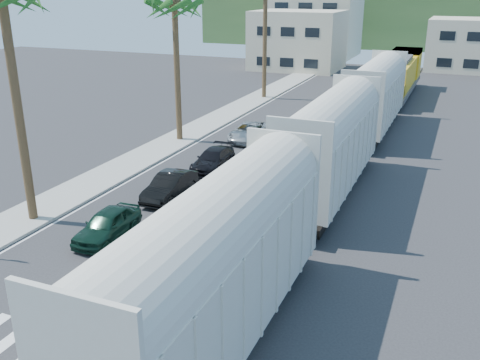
# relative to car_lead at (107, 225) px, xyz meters

# --- Properties ---
(ground) EXTENTS (140.00, 140.00, 0.00)m
(ground) POSITION_rel_car_lead_xyz_m (3.25, -5.74, -0.70)
(ground) COLOR #28282B
(ground) RESTS_ON ground
(sidewalk) EXTENTS (3.00, 90.00, 0.15)m
(sidewalk) POSITION_rel_car_lead_xyz_m (-5.25, 19.26, -0.63)
(sidewalk) COLOR gray
(sidewalk) RESTS_ON ground
(rails) EXTENTS (1.56, 100.00, 0.06)m
(rails) POSITION_rel_car_lead_xyz_m (8.25, 22.26, -0.67)
(rails) COLOR black
(rails) RESTS_ON ground
(median) EXTENTS (0.45, 60.00, 0.85)m
(median) POSITION_rel_car_lead_xyz_m (3.25, 14.22, -0.62)
(median) COLOR gray
(median) RESTS_ON ground
(crosswalk) EXTENTS (14.00, 2.20, 0.01)m
(crosswalk) POSITION_rel_car_lead_xyz_m (3.25, -7.74, -0.70)
(crosswalk) COLOR silver
(crosswalk) RESTS_ON ground
(lane_markings) EXTENTS (9.42, 90.00, 0.01)m
(lane_markings) POSITION_rel_car_lead_xyz_m (1.10, 19.26, -0.70)
(lane_markings) COLOR silver
(lane_markings) RESTS_ON ground
(freight_train) EXTENTS (3.00, 60.94, 5.85)m
(freight_train) POSITION_rel_car_lead_xyz_m (8.25, 15.18, 2.20)
(freight_train) COLOR beige
(freight_train) RESTS_ON ground
(buildings) EXTENTS (38.00, 27.00, 10.00)m
(buildings) POSITION_rel_car_lead_xyz_m (-3.16, 65.91, 3.66)
(buildings) COLOR #C2B89A
(buildings) RESTS_ON ground
(hillside) EXTENTS (80.00, 20.00, 12.00)m
(hillside) POSITION_rel_car_lead_xyz_m (3.25, 94.26, 5.30)
(hillside) COLOR #385628
(hillside) RESTS_ON ground
(car_lead) EXTENTS (2.05, 4.29, 1.41)m
(car_lead) POSITION_rel_car_lead_xyz_m (0.00, 0.00, 0.00)
(car_lead) COLOR black
(car_lead) RESTS_ON ground
(car_second) EXTENTS (1.67, 4.41, 1.44)m
(car_second) POSITION_rel_car_lead_xyz_m (0.20, 5.57, 0.01)
(car_second) COLOR black
(car_second) RESTS_ON ground
(car_third) EXTENTS (2.28, 4.69, 1.31)m
(car_third) POSITION_rel_car_lead_xyz_m (0.26, 11.07, -0.05)
(car_third) COLOR black
(car_third) RESTS_ON ground
(car_rear) EXTENTS (2.71, 5.08, 1.35)m
(car_rear) POSITION_rel_car_lead_xyz_m (-0.17, 18.40, -0.03)
(car_rear) COLOR #A9ACAF
(car_rear) RESTS_ON ground
(cyclist) EXTENTS (1.71, 2.18, 2.20)m
(cyclist) POSITION_rel_car_lead_xyz_m (2.88, -7.41, -0.02)
(cyclist) COLOR #9EA0A5
(cyclist) RESTS_ON ground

